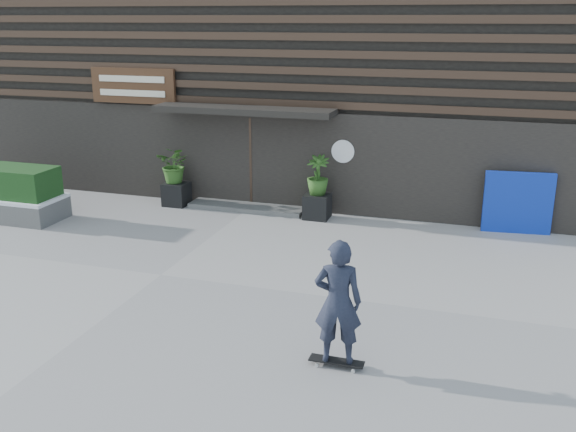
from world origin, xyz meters
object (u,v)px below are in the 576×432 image
(blue_tarp, at_px, (518,203))
(skateboarder, at_px, (338,302))
(planter_pot_right, at_px, (317,206))
(planter_pot_left, at_px, (177,194))

(blue_tarp, height_order, skateboarder, skateboarder)
(planter_pot_right, distance_m, skateboarder, 7.00)
(planter_pot_right, bearing_deg, blue_tarp, 3.73)
(planter_pot_right, bearing_deg, skateboarder, -72.66)
(planter_pot_left, relative_size, skateboarder, 0.32)
(planter_pot_left, bearing_deg, blue_tarp, 2.05)
(planter_pot_left, xyz_separation_m, blue_tarp, (8.40, 0.30, 0.41))
(planter_pot_left, relative_size, planter_pot_right, 1.00)
(planter_pot_left, height_order, skateboarder, skateboarder)
(planter_pot_right, relative_size, skateboarder, 0.32)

